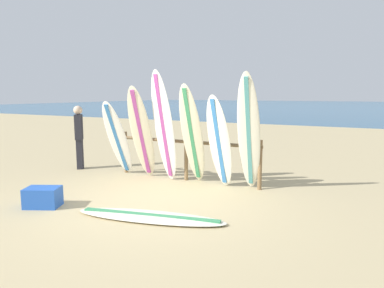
# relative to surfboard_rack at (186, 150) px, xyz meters

# --- Properties ---
(ground_plane) EXTENTS (120.00, 120.00, 0.00)m
(ground_plane) POSITION_rel_surfboard_rack_xyz_m (0.26, -1.99, -0.72)
(ground_plane) COLOR tan
(ocean_water) EXTENTS (120.00, 80.00, 0.01)m
(ocean_water) POSITION_rel_surfboard_rack_xyz_m (0.26, 56.01, -0.72)
(ocean_water) COLOR #1E5984
(ocean_water) RESTS_ON ground
(surfboard_rack) EXTENTS (3.69, 0.09, 1.08)m
(surfboard_rack) POSITION_rel_surfboard_rack_xyz_m (0.00, 0.00, 0.00)
(surfboard_rack) COLOR olive
(surfboard_rack) RESTS_ON ground
(surfboard_leaning_far_left) EXTENTS (0.61, 0.96, 1.89)m
(surfboard_leaning_far_left) POSITION_rel_surfboard_rack_xyz_m (-1.71, -0.42, 0.22)
(surfboard_leaning_far_left) COLOR white
(surfboard_leaning_far_left) RESTS_ON ground
(surfboard_leaning_left) EXTENTS (0.66, 0.97, 2.24)m
(surfboard_leaning_left) POSITION_rel_surfboard_rack_xyz_m (-0.97, -0.43, 0.40)
(surfboard_leaning_left) COLOR beige
(surfboard_leaning_left) RESTS_ON ground
(surfboard_leaning_center_left) EXTENTS (0.57, 0.70, 2.58)m
(surfboard_leaning_center_left) POSITION_rel_surfboard_rack_xyz_m (-0.36, -0.40, 0.57)
(surfboard_leaning_center_left) COLOR white
(surfboard_leaning_center_left) RESTS_ON ground
(surfboard_leaning_center) EXTENTS (0.52, 0.88, 2.27)m
(surfboard_leaning_center) POSITION_rel_surfboard_rack_xyz_m (0.31, -0.29, 0.41)
(surfboard_leaning_center) COLOR beige
(surfboard_leaning_center) RESTS_ON ground
(surfboard_leaning_center_right) EXTENTS (0.67, 0.72, 2.04)m
(surfboard_leaning_center_right) POSITION_rel_surfboard_rack_xyz_m (0.98, -0.30, 0.30)
(surfboard_leaning_center_right) COLOR white
(surfboard_leaning_center_right) RESTS_ON ground
(surfboard_leaning_right) EXTENTS (0.58, 0.97, 2.49)m
(surfboard_leaning_right) POSITION_rel_surfboard_rack_xyz_m (1.63, -0.30, 0.52)
(surfboard_leaning_right) COLOR white
(surfboard_leaning_right) RESTS_ON ground
(surfboard_lying_on_sand) EXTENTS (2.65, 1.14, 0.08)m
(surfboard_lying_on_sand) POSITION_rel_surfboard_rack_xyz_m (0.70, -2.56, -0.69)
(surfboard_lying_on_sand) COLOR silver
(surfboard_lying_on_sand) RESTS_ON ground
(beachgoer_standing) EXTENTS (0.30, 0.33, 1.73)m
(beachgoer_standing) POSITION_rel_surfboard_rack_xyz_m (-3.19, -0.22, 0.23)
(beachgoer_standing) COLOR #26262D
(beachgoer_standing) RESTS_ON ground
(cooler_box) EXTENTS (0.71, 0.62, 0.36)m
(cooler_box) POSITION_rel_surfboard_rack_xyz_m (-1.37, -2.95, -0.54)
(cooler_box) COLOR blue
(cooler_box) RESTS_ON ground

